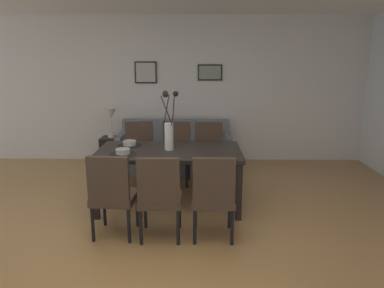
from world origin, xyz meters
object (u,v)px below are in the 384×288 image
side_table (112,152)px  framed_picture_left (146,72)px  dining_chair_far_right (176,149)px  sofa (175,152)px  dining_table (169,155)px  framed_picture_center (210,72)px  bowl_near_right (130,143)px  dining_chair_far_left (160,194)px  bowl_near_left (123,151)px  dining_chair_mid_left (213,194)px  centerpiece_vase (169,128)px  dining_chair_near_left (112,192)px  table_lamp (110,116)px  dining_chair_mid_right (209,150)px  dining_chair_near_right (139,150)px

side_table → framed_picture_left: (0.57, 0.44, 1.35)m
dining_chair_far_right → sofa: size_ratio=0.48×
dining_table → framed_picture_left: framed_picture_left is taller
framed_picture_left → framed_picture_center: bearing=0.0°
bowl_near_right → side_table: 1.70m
bowl_near_right → dining_chair_far_left: bearing=-66.0°
bowl_near_left → framed_picture_left: (-0.03, 2.38, 0.83)m
dining_chair_mid_left → dining_chair_far_left: bearing=-178.7°
centerpiece_vase → bowl_near_left: centerpiece_vase is taller
dining_chair_near_left → dining_chair_far_left: bearing=-5.4°
sofa → table_lamp: table_lamp is taller
dining_chair_far_right → dining_chair_mid_right: (0.50, -0.04, 0.00)m
dining_chair_mid_left → sofa: 2.66m
bowl_near_left → side_table: (-0.60, 1.95, -0.52)m
dining_table → dining_chair_mid_right: 1.04m
dining_chair_far_left → sofa: dining_chair_far_left is taller
dining_chair_far_left → dining_table: bearing=88.3°
dining_chair_mid_right → bowl_near_left: (-1.06, -1.10, 0.27)m
centerpiece_vase → bowl_near_right: size_ratio=4.32×
dining_chair_far_left → dining_chair_mid_left: (0.55, 0.01, 0.00)m
sofa → bowl_near_left: bearing=-105.0°
dining_chair_mid_left → dining_chair_mid_right: size_ratio=1.00×
side_table → dining_chair_near_left: bearing=-76.7°
side_table → bowl_near_left: bearing=-72.7°
dining_chair_mid_right → sofa: 1.00m
dining_chair_mid_left → centerpiece_vase: (-0.52, 0.92, 0.51)m
sofa → framed_picture_left: framed_picture_left is taller
framed_picture_center → centerpiece_vase: bearing=-104.9°
dining_chair_near_left → dining_chair_mid_right: 2.05m
dining_table → bowl_near_left: (-0.54, -0.22, 0.11)m
bowl_near_left → bowl_near_right: same height
dining_chair_mid_left → dining_chair_mid_right: same height
dining_chair_far_right → dining_chair_mid_left: size_ratio=1.00×
dining_table → sofa: 1.72m
bowl_near_left → sofa: (0.51, 1.90, -0.50)m
dining_chair_mid_right → bowl_near_right: bearing=-148.2°
bowl_near_left → side_table: 2.10m
dining_chair_far_left → bowl_near_right: bearing=114.0°
dining_chair_near_left → bowl_near_right: bearing=90.7°
dining_table → dining_chair_far_left: bearing=-91.7°
dining_chair_near_right → dining_chair_mid_right: 1.06m
side_table → framed_picture_center: 2.23m
bowl_near_right → dining_chair_near_left: bearing=-89.3°
dining_chair_far_right → bowl_near_right: size_ratio=5.41×
sofa → side_table: bearing=177.6°
centerpiece_vase → side_table: centerpiece_vase is taller
centerpiece_vase → table_lamp: bearing=123.6°
dining_table → dining_chair_far_left: (-0.03, -0.93, -0.15)m
dining_chair_far_left → centerpiece_vase: bearing=88.2°
dining_table → framed_picture_left: size_ratio=4.57×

